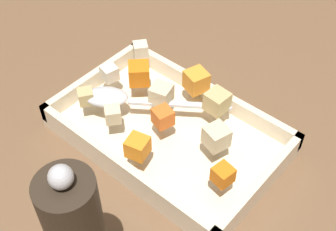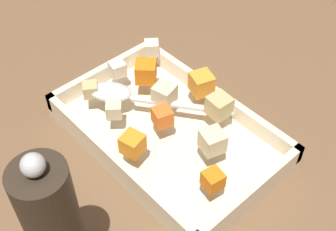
# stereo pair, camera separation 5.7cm
# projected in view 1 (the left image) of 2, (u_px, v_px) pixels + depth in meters

# --- Properties ---
(ground_plane) EXTENTS (4.00, 4.00, 0.00)m
(ground_plane) POSITION_uv_depth(u_px,v_px,m) (180.00, 141.00, 0.73)
(ground_plane) COLOR brown
(baking_dish) EXTENTS (0.35, 0.22, 0.05)m
(baking_dish) POSITION_uv_depth(u_px,v_px,m) (168.00, 134.00, 0.72)
(baking_dish) COLOR beige
(baking_dish) RESTS_ON ground_plane
(carrot_chunk_corner_ne) EXTENTS (0.05, 0.05, 0.03)m
(carrot_chunk_corner_ne) POSITION_uv_depth(u_px,v_px,m) (139.00, 73.00, 0.75)
(carrot_chunk_corner_ne) COLOR orange
(carrot_chunk_corner_ne) RESTS_ON baking_dish
(carrot_chunk_near_spoon) EXTENTS (0.04, 0.04, 0.03)m
(carrot_chunk_near_spoon) POSITION_uv_depth(u_px,v_px,m) (138.00, 147.00, 0.64)
(carrot_chunk_near_spoon) COLOR orange
(carrot_chunk_near_spoon) RESTS_ON baking_dish
(carrot_chunk_heap_top) EXTENTS (0.03, 0.03, 0.03)m
(carrot_chunk_heap_top) POSITION_uv_depth(u_px,v_px,m) (163.00, 117.00, 0.68)
(carrot_chunk_heap_top) COLOR orange
(carrot_chunk_heap_top) RESTS_ON baking_dish
(carrot_chunk_center) EXTENTS (0.03, 0.03, 0.03)m
(carrot_chunk_center) POSITION_uv_depth(u_px,v_px,m) (223.00, 175.00, 0.61)
(carrot_chunk_center) COLOR orange
(carrot_chunk_center) RESTS_ON baking_dish
(carrot_chunk_near_left) EXTENTS (0.04, 0.04, 0.03)m
(carrot_chunk_near_left) POSITION_uv_depth(u_px,v_px,m) (196.00, 81.00, 0.74)
(carrot_chunk_near_left) COLOR orange
(carrot_chunk_near_left) RESTS_ON baking_dish
(potato_chunk_corner_se) EXTENTS (0.03, 0.03, 0.02)m
(potato_chunk_corner_se) POSITION_uv_depth(u_px,v_px,m) (86.00, 96.00, 0.72)
(potato_chunk_corner_se) COLOR tan
(potato_chunk_corner_se) RESTS_ON baking_dish
(potato_chunk_front_center) EXTENTS (0.04, 0.04, 0.03)m
(potato_chunk_front_center) POSITION_uv_depth(u_px,v_px,m) (161.00, 94.00, 0.71)
(potato_chunk_front_center) COLOR beige
(potato_chunk_front_center) RESTS_ON baking_dish
(potato_chunk_rim_edge) EXTENTS (0.04, 0.04, 0.03)m
(potato_chunk_rim_edge) POSITION_uv_depth(u_px,v_px,m) (217.00, 136.00, 0.65)
(potato_chunk_rim_edge) COLOR beige
(potato_chunk_rim_edge) RESTS_ON baking_dish
(potato_chunk_corner_nw) EXTENTS (0.03, 0.03, 0.03)m
(potato_chunk_corner_nw) POSITION_uv_depth(u_px,v_px,m) (217.00, 102.00, 0.70)
(potato_chunk_corner_nw) COLOR tan
(potato_chunk_corner_nw) RESTS_ON baking_dish
(potato_chunk_corner_sw) EXTENTS (0.03, 0.03, 0.02)m
(potato_chunk_corner_sw) POSITION_uv_depth(u_px,v_px,m) (113.00, 114.00, 0.69)
(potato_chunk_corner_sw) COLOR beige
(potato_chunk_corner_sw) RESTS_ON baking_dish
(parsnip_chunk_under_handle) EXTENTS (0.03, 0.03, 0.02)m
(parsnip_chunk_under_handle) POSITION_uv_depth(u_px,v_px,m) (141.00, 50.00, 0.80)
(parsnip_chunk_under_handle) COLOR beige
(parsnip_chunk_under_handle) RESTS_ON baking_dish
(parsnip_chunk_near_right) EXTENTS (0.03, 0.03, 0.02)m
(parsnip_chunk_near_right) POSITION_uv_depth(u_px,v_px,m) (108.00, 74.00, 0.75)
(parsnip_chunk_near_right) COLOR silver
(parsnip_chunk_near_right) RESTS_ON baking_dish
(serving_spoon) EXTENTS (0.20, 0.16, 0.02)m
(serving_spoon) POSITION_uv_depth(u_px,v_px,m) (115.00, 98.00, 0.72)
(serving_spoon) COLOR silver
(serving_spoon) RESTS_ON baking_dish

